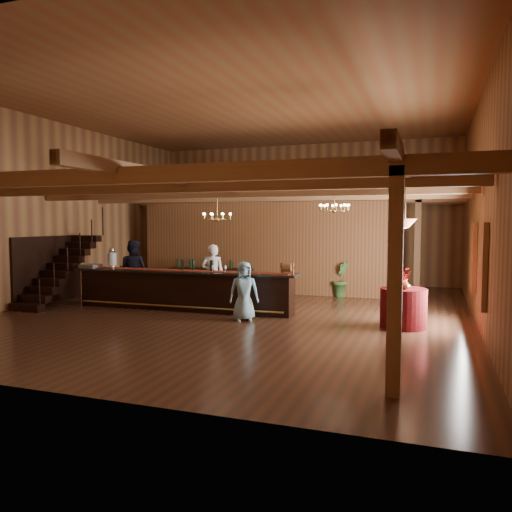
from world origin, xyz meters
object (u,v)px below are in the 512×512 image
(bartender, at_px, (213,275))
(staff_second, at_px, (133,271))
(tasting_bar, at_px, (183,290))
(chandelier_right, at_px, (334,207))
(raffle_drum, at_px, (287,268))
(floor_plant, at_px, (342,279))
(backbar_shelf, at_px, (210,280))
(beverage_dispenser, at_px, (112,258))
(guest, at_px, (244,291))
(chandelier_left, at_px, (217,216))
(pendant_lamp, at_px, (405,223))
(round_table, at_px, (403,308))

(bartender, relative_size, staff_second, 0.96)
(tasting_bar, height_order, chandelier_right, chandelier_right)
(raffle_drum, xyz_separation_m, chandelier_right, (1.00, 1.01, 1.55))
(raffle_drum, bearing_deg, floor_plant, 79.11)
(backbar_shelf, height_order, chandelier_right, chandelier_right)
(beverage_dispenser, distance_m, raffle_drum, 5.30)
(staff_second, relative_size, guest, 1.28)
(floor_plant, bearing_deg, tasting_bar, -134.04)
(chandelier_left, xyz_separation_m, bartender, (-0.39, 0.53, -1.69))
(backbar_shelf, bearing_deg, pendant_lamp, -35.67)
(bartender, bearing_deg, chandelier_right, 166.49)
(tasting_bar, xyz_separation_m, chandelier_right, (3.99, 1.03, 2.26))
(guest, bearing_deg, chandelier_right, 20.55)
(beverage_dispenser, xyz_separation_m, chandelier_left, (3.27, 0.20, 1.22))
(chandelier_right, distance_m, pendant_lamp, 2.40)
(backbar_shelf, relative_size, chandelier_right, 3.68)
(backbar_shelf, bearing_deg, tasting_bar, -83.25)
(round_table, bearing_deg, backbar_shelf, 150.12)
(raffle_drum, height_order, staff_second, staff_second)
(raffle_drum, distance_m, backbar_shelf, 5.13)
(chandelier_right, bearing_deg, raffle_drum, -134.87)
(beverage_dispenser, height_order, floor_plant, beverage_dispenser)
(staff_second, bearing_deg, chandelier_right, 177.43)
(beverage_dispenser, relative_size, backbar_shelf, 0.20)
(tasting_bar, relative_size, bartender, 3.64)
(beverage_dispenser, height_order, backbar_shelf, beverage_dispenser)
(tasting_bar, bearing_deg, guest, -23.70)
(beverage_dispenser, bearing_deg, staff_second, 76.89)
(round_table, relative_size, pendant_lamp, 1.17)
(bartender, bearing_deg, guest, 115.94)
(backbar_shelf, xyz_separation_m, chandelier_left, (1.71, -3.23, 2.18))
(round_table, relative_size, bartender, 0.58)
(raffle_drum, relative_size, backbar_shelf, 0.12)
(beverage_dispenser, bearing_deg, backbar_shelf, 65.56)
(tasting_bar, height_order, raffle_drum, raffle_drum)
(beverage_dispenser, relative_size, staff_second, 0.32)
(bartender, bearing_deg, pendant_lamp, 149.63)
(backbar_shelf, bearing_deg, guest, -61.81)
(round_table, bearing_deg, guest, -172.59)
(chandelier_left, height_order, guest, chandelier_left)
(backbar_shelf, height_order, floor_plant, floor_plant)
(raffle_drum, xyz_separation_m, staff_second, (-5.12, 0.76, -0.32))
(chandelier_left, distance_m, pendant_lamp, 4.97)
(guest, relative_size, floor_plant, 1.28)
(chandelier_left, distance_m, staff_second, 3.55)
(round_table, distance_m, pendant_lamp, 1.95)
(staff_second, relative_size, floor_plant, 1.63)
(backbar_shelf, relative_size, bartender, 1.64)
(tasting_bar, relative_size, raffle_drum, 19.21)
(beverage_dispenser, xyz_separation_m, chandelier_right, (6.31, 1.03, 1.44))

